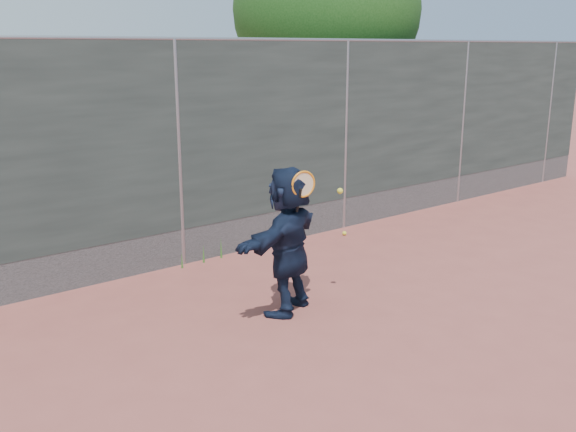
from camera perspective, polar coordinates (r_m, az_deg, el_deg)
ground at (r=6.38m, az=6.63°, el=-12.37°), size 80.00×80.00×0.00m
player at (r=7.09m, az=-0.00°, el=-2.16°), size 1.61×1.09×1.66m
ball_ground at (r=10.22m, az=5.04°, el=-1.54°), size 0.07×0.07×0.07m
fence at (r=8.61m, az=-9.69°, el=5.79°), size 20.00×0.06×3.03m
swing_action at (r=6.86m, az=1.69°, el=2.63°), size 0.76×0.13×0.51m
tree_right at (r=13.09m, az=3.91°, el=17.37°), size 3.78×3.60×5.39m
weed_clump at (r=8.99m, az=-7.29°, el=-3.24°), size 0.68×0.07×0.30m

